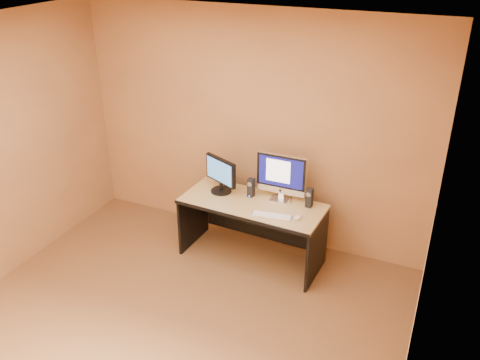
% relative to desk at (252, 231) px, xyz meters
% --- Properties ---
extents(floor, '(4.00, 4.00, 0.00)m').
position_rel_desk_xyz_m(floor, '(-0.23, -1.47, -0.35)').
color(floor, brown).
rests_on(floor, ground).
extents(walls, '(4.00, 4.00, 2.60)m').
position_rel_desk_xyz_m(walls, '(-0.23, -1.47, 0.95)').
color(walls, '#A17041').
rests_on(walls, ground).
extents(ceiling, '(4.00, 4.00, 0.00)m').
position_rel_desk_xyz_m(ceiling, '(-0.23, -1.47, 2.25)').
color(ceiling, white).
rests_on(ceiling, walls).
extents(desk, '(1.53, 0.73, 0.69)m').
position_rel_desk_xyz_m(desk, '(0.00, 0.00, 0.00)').
color(desk, tan).
rests_on(desk, ground).
extents(imac, '(0.53, 0.20, 0.52)m').
position_rel_desk_xyz_m(imac, '(0.24, 0.18, 0.61)').
color(imac, silver).
rests_on(imac, desk).
extents(second_monitor, '(0.50, 0.39, 0.39)m').
position_rel_desk_xyz_m(second_monitor, '(-0.41, 0.10, 0.54)').
color(second_monitor, black).
rests_on(second_monitor, desk).
extents(speaker_left, '(0.07, 0.07, 0.21)m').
position_rel_desk_xyz_m(speaker_left, '(-0.07, 0.13, 0.45)').
color(speaker_left, black).
rests_on(speaker_left, desk).
extents(speaker_right, '(0.07, 0.07, 0.21)m').
position_rel_desk_xyz_m(speaker_right, '(0.57, 0.16, 0.45)').
color(speaker_right, black).
rests_on(speaker_right, desk).
extents(keyboard, '(0.41, 0.16, 0.02)m').
position_rel_desk_xyz_m(keyboard, '(0.28, -0.18, 0.36)').
color(keyboard, silver).
rests_on(keyboard, desk).
extents(mouse, '(0.08, 0.11, 0.03)m').
position_rel_desk_xyz_m(mouse, '(0.54, -0.12, 0.36)').
color(mouse, silver).
rests_on(mouse, desk).
extents(cable_a, '(0.06, 0.20, 0.01)m').
position_rel_desk_xyz_m(cable_a, '(0.35, 0.25, 0.35)').
color(cable_a, black).
rests_on(cable_a, desk).
extents(cable_b, '(0.10, 0.14, 0.01)m').
position_rel_desk_xyz_m(cable_b, '(0.18, 0.29, 0.35)').
color(cable_b, black).
rests_on(cable_b, desk).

